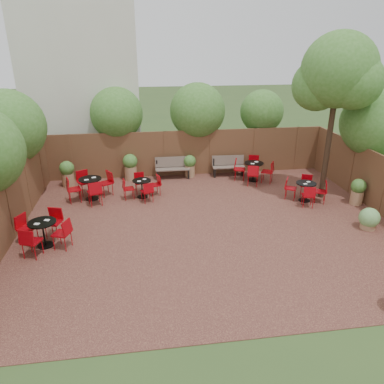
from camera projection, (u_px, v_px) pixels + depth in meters
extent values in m
plane|color=#354F23|center=(208.00, 225.00, 11.98)|extent=(80.00, 80.00, 0.00)
cube|color=#3B1A18|center=(208.00, 225.00, 11.98)|extent=(12.00, 10.00, 0.02)
cube|color=brown|center=(188.00, 153.00, 16.18)|extent=(12.00, 0.08, 2.00)
cube|color=brown|center=(8.00, 208.00, 10.82)|extent=(0.08, 10.00, 2.00)
cube|color=brown|center=(384.00, 187.00, 12.39)|extent=(0.08, 10.00, 2.00)
cube|color=beige|center=(84.00, 77.00, 17.20)|extent=(5.00, 4.00, 8.00)
sphere|color=#386A22|center=(8.00, 127.00, 12.81)|extent=(2.61, 2.61, 2.61)
sphere|color=#386A22|center=(117.00, 114.00, 15.80)|extent=(2.25, 2.25, 2.25)
sphere|color=#386A22|center=(197.00, 111.00, 16.14)|extent=(2.42, 2.42, 2.42)
sphere|color=#386A22|center=(262.00, 111.00, 16.77)|extent=(1.96, 1.96, 1.96)
sphere|color=#386A22|center=(375.00, 123.00, 13.63)|extent=(2.53, 2.53, 2.53)
cylinder|color=black|center=(330.00, 134.00, 13.24)|extent=(0.25, 0.25, 4.88)
sphere|color=#386A22|center=(339.00, 70.00, 12.40)|extent=(2.55, 2.55, 2.55)
sphere|color=#386A22|center=(317.00, 85.00, 12.91)|extent=(1.78, 1.78, 1.78)
sphere|color=#386A22|center=(355.00, 81.00, 12.22)|extent=(1.86, 1.86, 1.86)
cube|color=brown|center=(173.00, 169.00, 15.88)|extent=(1.49, 0.46, 0.05)
cube|color=brown|center=(172.00, 162.00, 15.96)|extent=(1.48, 0.13, 0.45)
cube|color=black|center=(157.00, 175.00, 15.88)|extent=(0.07, 0.44, 0.39)
cube|color=black|center=(188.00, 173.00, 16.06)|extent=(0.07, 0.44, 0.39)
cube|color=brown|center=(229.00, 167.00, 16.22)|extent=(1.43, 0.50, 0.05)
cube|color=brown|center=(228.00, 160.00, 16.29)|extent=(1.42, 0.18, 0.43)
cube|color=black|center=(214.00, 172.00, 16.21)|extent=(0.08, 0.43, 0.38)
cube|color=black|center=(243.00, 171.00, 16.38)|extent=(0.08, 0.43, 0.38)
cylinder|color=black|center=(46.00, 245.00, 10.75)|extent=(0.46, 0.46, 0.03)
cylinder|color=black|center=(44.00, 234.00, 10.61)|extent=(0.05, 0.05, 0.73)
cylinder|color=black|center=(42.00, 222.00, 10.46)|extent=(0.79, 0.79, 0.03)
cube|color=white|center=(47.00, 220.00, 10.55)|extent=(0.17, 0.14, 0.02)
cube|color=white|center=(37.00, 224.00, 10.33)|extent=(0.17, 0.14, 0.02)
cylinder|color=black|center=(92.00, 199.00, 13.93)|extent=(0.48, 0.48, 0.03)
cylinder|color=black|center=(91.00, 189.00, 13.78)|extent=(0.05, 0.05, 0.77)
cylinder|color=black|center=(90.00, 179.00, 13.63)|extent=(0.84, 0.84, 0.03)
cube|color=white|center=(94.00, 177.00, 13.72)|extent=(0.19, 0.16, 0.02)
cube|color=white|center=(86.00, 180.00, 13.49)|extent=(0.19, 0.16, 0.02)
cylinder|color=black|center=(143.00, 197.00, 14.11)|extent=(0.41, 0.41, 0.03)
cylinder|color=black|center=(142.00, 189.00, 13.98)|extent=(0.05, 0.05, 0.65)
cylinder|color=black|center=(142.00, 181.00, 13.86)|extent=(0.70, 0.70, 0.03)
cube|color=white|center=(145.00, 179.00, 13.93)|extent=(0.15, 0.13, 0.01)
cube|color=white|center=(139.00, 181.00, 13.73)|extent=(0.15, 0.13, 0.01)
cylinder|color=black|center=(304.00, 200.00, 13.79)|extent=(0.42, 0.42, 0.03)
cylinder|color=black|center=(305.00, 192.00, 13.66)|extent=(0.05, 0.05, 0.67)
cylinder|color=black|center=(306.00, 183.00, 13.53)|extent=(0.73, 0.73, 0.03)
cube|color=white|center=(308.00, 182.00, 13.60)|extent=(0.16, 0.13, 0.01)
cube|color=white|center=(305.00, 184.00, 13.40)|extent=(0.16, 0.13, 0.01)
cylinder|color=black|center=(253.00, 180.00, 15.79)|extent=(0.47, 0.47, 0.03)
cylinder|color=black|center=(253.00, 172.00, 15.65)|extent=(0.05, 0.05, 0.74)
cylinder|color=black|center=(254.00, 163.00, 15.51)|extent=(0.81, 0.81, 0.03)
cube|color=white|center=(256.00, 162.00, 15.59)|extent=(0.18, 0.16, 0.02)
cube|color=white|center=(253.00, 164.00, 15.37)|extent=(0.18, 0.16, 0.02)
cylinder|color=#956C4A|center=(131.00, 173.00, 15.81)|extent=(0.51, 0.51, 0.59)
sphere|color=#386A22|center=(130.00, 161.00, 15.61)|extent=(0.62, 0.62, 0.62)
cylinder|color=#956C4A|center=(190.00, 171.00, 16.19)|extent=(0.44, 0.44, 0.50)
sphere|color=#386A22|center=(190.00, 161.00, 16.02)|extent=(0.53, 0.53, 0.53)
cylinder|color=#956C4A|center=(68.00, 180.00, 15.07)|extent=(0.49, 0.49, 0.56)
sphere|color=#386A22|center=(67.00, 168.00, 14.88)|extent=(0.59, 0.59, 0.59)
cylinder|color=#956C4A|center=(357.00, 198.00, 13.43)|extent=(0.44, 0.44, 0.50)
sphere|color=#386A22|center=(359.00, 186.00, 13.26)|extent=(0.53, 0.53, 0.53)
cylinder|color=#956C4A|center=(368.00, 225.00, 11.72)|extent=(0.47, 0.47, 0.21)
sphere|color=#5F954D|center=(369.00, 218.00, 11.62)|extent=(0.64, 0.64, 0.64)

